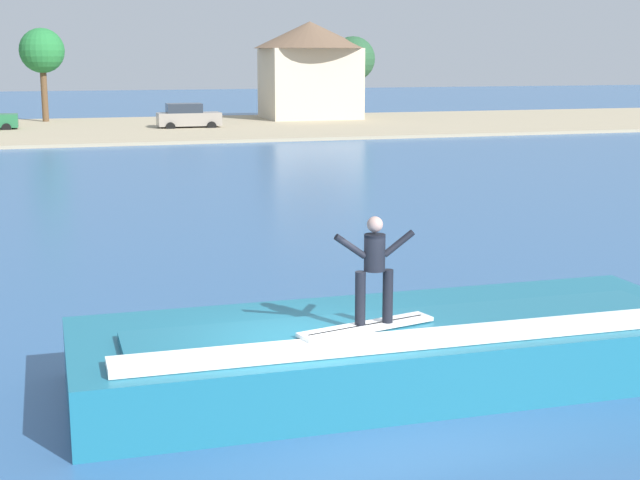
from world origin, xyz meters
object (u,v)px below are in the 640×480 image
object	(u,v)px
surfboard	(367,327)
house_gabled_white	(310,65)
tree_tall_bare	(353,59)
surfer	(374,264)
wave_crest	(398,350)
car_far_shore	(188,117)
tree_short_bushy	(42,52)

from	to	relation	value
surfboard	house_gabled_white	bearing A→B (deg)	74.85
surfboard	tree_tall_bare	world-z (taller)	tree_tall_bare
surfer	tree_tall_bare	size ratio (longest dim) A/B	0.25
house_gabled_white	tree_tall_bare	distance (m)	3.43
wave_crest	tree_tall_bare	xyz separation A→B (m)	(18.42, 57.23, 4.30)
wave_crest	tree_tall_bare	world-z (taller)	tree_tall_bare
surfboard	car_far_shore	bearing A→B (deg)	84.38
surfboard	wave_crest	bearing A→B (deg)	37.93
surfboard	tree_tall_bare	bearing A→B (deg)	71.66
surfboard	house_gabled_white	distance (m)	61.09
car_far_shore	tree_tall_bare	xyz separation A→B (m)	(14.04, 5.66, 3.87)
wave_crest	tree_short_bushy	world-z (taller)	tree_short_bushy
wave_crest	surfer	bearing A→B (deg)	-138.44
house_gabled_white	tree_tall_bare	world-z (taller)	house_gabled_white
wave_crest	tree_short_bushy	bearing A→B (deg)	94.85
tree_short_bushy	house_gabled_white	bearing A→B (deg)	-5.98
house_gabled_white	surfer	bearing A→B (deg)	-105.04
wave_crest	tree_tall_bare	distance (m)	60.28
house_gabled_white	tree_short_bushy	world-z (taller)	house_gabled_white
wave_crest	house_gabled_white	bearing A→B (deg)	75.40
surfer	tree_short_bushy	world-z (taller)	tree_short_bushy
tree_short_bushy	car_far_shore	bearing A→B (deg)	-42.96
wave_crest	surfer	size ratio (longest dim) A/B	6.24
tree_tall_bare	car_far_shore	bearing A→B (deg)	-158.03
wave_crest	tree_short_bushy	distance (m)	60.84
tree_tall_bare	tree_short_bushy	bearing A→B (deg)	172.28
surfboard	car_far_shore	world-z (taller)	car_far_shore
surfer	tree_tall_bare	distance (m)	60.90
surfer	surfboard	bearing A→B (deg)	-165.85
surfer	tree_tall_bare	xyz separation A→B (m)	(19.04, 57.78, 2.73)
tree_tall_bare	surfboard	bearing A→B (deg)	-108.34
surfboard	surfer	world-z (taller)	surfer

